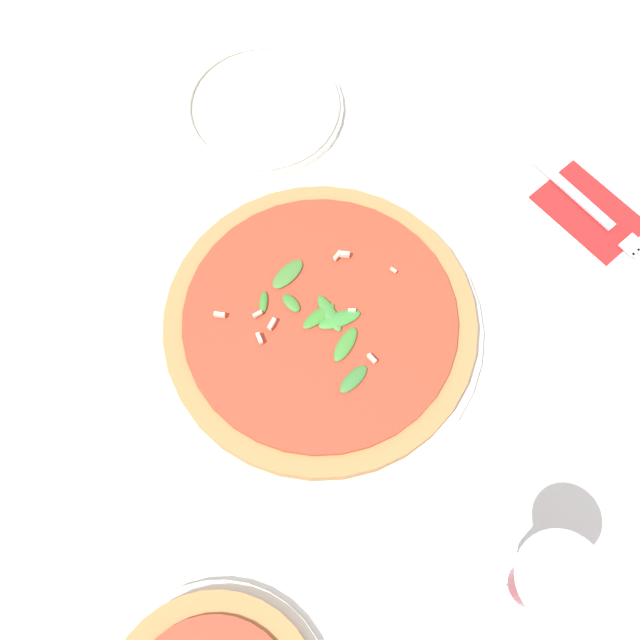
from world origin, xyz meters
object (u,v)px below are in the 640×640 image
at_px(wine_glass, 541,582).
at_px(side_plate_white, 263,107).
at_px(pizza_arugula_main, 320,324).
at_px(fork, 596,213).

height_order(wine_glass, side_plate_white, wine_glass).
xyz_separation_m(pizza_arugula_main, side_plate_white, (-0.30, 0.09, -0.01)).
bearing_deg(wine_glass, side_plate_white, 172.95).
xyz_separation_m(wine_glass, fork, (-0.29, 0.34, -0.12)).
bearing_deg(fork, pizza_arugula_main, -105.63).
distance_m(pizza_arugula_main, wine_glass, 0.35).
bearing_deg(pizza_arugula_main, wine_glass, 2.68).
distance_m(pizza_arugula_main, side_plate_white, 0.31).
xyz_separation_m(pizza_arugula_main, wine_glass, (0.33, 0.02, 0.11)).
bearing_deg(wine_glass, fork, 130.02).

